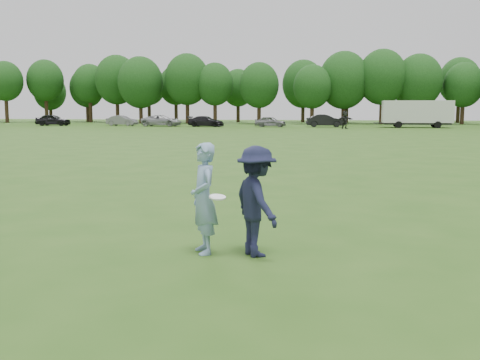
{
  "coord_description": "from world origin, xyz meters",
  "views": [
    {
      "loc": [
        1.48,
        -8.89,
        2.39
      ],
      "look_at": [
        -0.16,
        0.95,
        1.1
      ],
      "focal_mm": 42.0,
      "sensor_mm": 36.0,
      "label": 1
    }
  ],
  "objects_px": {
    "defender": "(256,201)",
    "player_far_d": "(345,120)",
    "car_b": "(122,121)",
    "car_c": "(162,121)",
    "car_a": "(53,120)",
    "car_f": "(325,121)",
    "thrower": "(204,198)",
    "car_d": "(206,121)",
    "cargo_trailer": "(417,113)",
    "car_e": "(270,122)"
  },
  "relations": [
    {
      "from": "thrower",
      "to": "car_e",
      "type": "height_order",
      "value": "thrower"
    },
    {
      "from": "cargo_trailer",
      "to": "player_far_d",
      "type": "bearing_deg",
      "value": -148.1
    },
    {
      "from": "car_b",
      "to": "car_e",
      "type": "relative_size",
      "value": 1.05
    },
    {
      "from": "cargo_trailer",
      "to": "defender",
      "type": "bearing_deg",
      "value": -100.23
    },
    {
      "from": "car_c",
      "to": "car_d",
      "type": "xyz_separation_m",
      "value": [
        5.97,
        -0.78,
        -0.05
      ]
    },
    {
      "from": "player_far_d",
      "to": "car_c",
      "type": "relative_size",
      "value": 0.4
    },
    {
      "from": "car_e",
      "to": "player_far_d",
      "type": "bearing_deg",
      "value": -114.88
    },
    {
      "from": "car_a",
      "to": "car_e",
      "type": "xyz_separation_m",
      "value": [
        28.74,
        -0.02,
        -0.1
      ]
    },
    {
      "from": "car_c",
      "to": "cargo_trailer",
      "type": "height_order",
      "value": "cargo_trailer"
    },
    {
      "from": "defender",
      "to": "car_a",
      "type": "bearing_deg",
      "value": -3.3
    },
    {
      "from": "thrower",
      "to": "car_e",
      "type": "bearing_deg",
      "value": 157.29
    },
    {
      "from": "car_c",
      "to": "car_e",
      "type": "relative_size",
      "value": 1.33
    },
    {
      "from": "car_c",
      "to": "car_e",
      "type": "distance_m",
      "value": 13.99
    },
    {
      "from": "defender",
      "to": "car_d",
      "type": "distance_m",
      "value": 61.4
    },
    {
      "from": "player_far_d",
      "to": "car_e",
      "type": "height_order",
      "value": "player_far_d"
    },
    {
      "from": "defender",
      "to": "car_e",
      "type": "bearing_deg",
      "value": -27.48
    },
    {
      "from": "car_a",
      "to": "car_f",
      "type": "bearing_deg",
      "value": -91.03
    },
    {
      "from": "car_b",
      "to": "cargo_trailer",
      "type": "xyz_separation_m",
      "value": [
        37.09,
        -0.97,
        1.11
      ]
    },
    {
      "from": "car_a",
      "to": "cargo_trailer",
      "type": "distance_m",
      "value": 46.14
    },
    {
      "from": "car_a",
      "to": "car_b",
      "type": "relative_size",
      "value": 1.1
    },
    {
      "from": "cargo_trailer",
      "to": "car_f",
      "type": "bearing_deg",
      "value": 177.35
    },
    {
      "from": "car_b",
      "to": "car_d",
      "type": "distance_m",
      "value": 11.82
    },
    {
      "from": "player_far_d",
      "to": "car_b",
      "type": "xyz_separation_m",
      "value": [
        -28.6,
        6.25,
        -0.34
      ]
    },
    {
      "from": "car_a",
      "to": "car_c",
      "type": "height_order",
      "value": "car_a"
    },
    {
      "from": "player_far_d",
      "to": "car_b",
      "type": "distance_m",
      "value": 29.28
    },
    {
      "from": "player_far_d",
      "to": "car_b",
      "type": "relative_size",
      "value": 0.5
    },
    {
      "from": "cargo_trailer",
      "to": "car_e",
      "type": "bearing_deg",
      "value": -179.08
    },
    {
      "from": "thrower",
      "to": "player_far_d",
      "type": "bearing_deg",
      "value": 148.55
    },
    {
      "from": "player_far_d",
      "to": "car_f",
      "type": "height_order",
      "value": "player_far_d"
    },
    {
      "from": "car_d",
      "to": "cargo_trailer",
      "type": "xyz_separation_m",
      "value": [
        25.4,
        0.8,
        1.12
      ]
    },
    {
      "from": "defender",
      "to": "car_d",
      "type": "relative_size",
      "value": 0.39
    },
    {
      "from": "car_b",
      "to": "car_c",
      "type": "height_order",
      "value": "car_c"
    },
    {
      "from": "defender",
      "to": "car_a",
      "type": "relative_size",
      "value": 0.4
    },
    {
      "from": "cargo_trailer",
      "to": "car_c",
      "type": "bearing_deg",
      "value": -179.97
    },
    {
      "from": "thrower",
      "to": "defender",
      "type": "bearing_deg",
      "value": 61.12
    },
    {
      "from": "car_a",
      "to": "car_c",
      "type": "xyz_separation_m",
      "value": [
        14.76,
        0.24,
        -0.05
      ]
    },
    {
      "from": "defender",
      "to": "player_far_d",
      "type": "bearing_deg",
      "value": -36.14
    },
    {
      "from": "car_a",
      "to": "defender",
      "type": "bearing_deg",
      "value": -151.93
    },
    {
      "from": "thrower",
      "to": "defender",
      "type": "distance_m",
      "value": 0.87
    },
    {
      "from": "car_b",
      "to": "car_c",
      "type": "distance_m",
      "value": 5.8
    },
    {
      "from": "player_far_d",
      "to": "car_a",
      "type": "distance_m",
      "value": 37.98
    },
    {
      "from": "thrower",
      "to": "defender",
      "type": "height_order",
      "value": "thrower"
    },
    {
      "from": "car_c",
      "to": "car_f",
      "type": "bearing_deg",
      "value": -85.72
    },
    {
      "from": "cargo_trailer",
      "to": "thrower",
      "type": "bearing_deg",
      "value": -101.03
    },
    {
      "from": "car_c",
      "to": "car_f",
      "type": "relative_size",
      "value": 1.09
    },
    {
      "from": "car_c",
      "to": "car_e",
      "type": "height_order",
      "value": "car_c"
    },
    {
      "from": "defender",
      "to": "car_b",
      "type": "xyz_separation_m",
      "value": [
        -26.17,
        61.44,
        -0.23
      ]
    },
    {
      "from": "cargo_trailer",
      "to": "car_d",
      "type": "bearing_deg",
      "value": -178.2
    },
    {
      "from": "car_a",
      "to": "car_d",
      "type": "bearing_deg",
      "value": -93.73
    },
    {
      "from": "car_c",
      "to": "cargo_trailer",
      "type": "distance_m",
      "value": 31.39
    }
  ]
}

